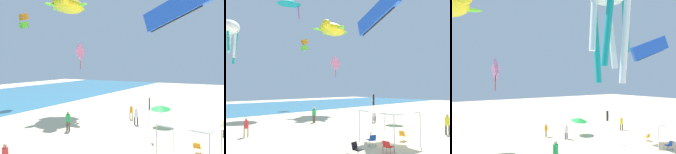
{
  "view_description": "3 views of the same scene",
  "coord_description": "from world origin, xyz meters",
  "views": [
    {
      "loc": [
        -18.15,
        -4.25,
        6.52
      ],
      "look_at": [
        1.42,
        6.52,
        5.23
      ],
      "focal_mm": 40.02,
      "sensor_mm": 36.0,
      "label": 1
    },
    {
      "loc": [
        -15.23,
        -10.19,
        4.15
      ],
      "look_at": [
        1.42,
        7.62,
        5.38
      ],
      "focal_mm": 34.79,
      "sensor_mm": 36.0,
      "label": 2
    },
    {
      "loc": [
        -13.83,
        19.56,
        6.75
      ],
      "look_at": [
        1.42,
        9.34,
        7.1
      ],
      "focal_mm": 32.93,
      "sensor_mm": 36.0,
      "label": 3
    }
  ],
  "objects": [
    {
      "name": "ground",
      "position": [
        0.0,
        0.0,
        -0.05
      ],
      "size": [
        120.0,
        120.0,
        0.1
      ],
      "primitive_type": "cube",
      "color": "beige"
    },
    {
      "name": "person_by_tent",
      "position": [
        5.87,
        6.06,
        0.99
      ],
      "size": [
        0.4,
        0.45,
        1.69
      ],
      "rotation": [
        0.0,
        0.0,
        4.91
      ],
      "color": "#33384C",
      "rests_on": "ground"
    },
    {
      "name": "canopy_tent",
      "position": [
        -1.34,
        -0.87,
        2.64
      ],
      "size": [
        3.33,
        3.85,
        2.96
      ],
      "rotation": [
        0.0,
        0.0,
        -0.14
      ],
      "color": "#B7B7BC",
      "rests_on": "ground"
    },
    {
      "name": "person_far_stroller",
      "position": [
        7.94,
        7.58,
        0.94
      ],
      "size": [
        0.38,
        0.38,
        1.6
      ],
      "rotation": [
        0.0,
        0.0,
        2.22
      ],
      "color": "#C6B28C",
      "rests_on": "ground"
    },
    {
      "name": "kite_parafoil_blue",
      "position": [
        -1.13,
        0.27,
        10.13
      ],
      "size": [
        1.35,
        4.9,
        2.96
      ],
      "rotation": [
        0.0,
        0.0,
        1.38
      ],
      "color": "blue"
    },
    {
      "name": "folding_chair_right_of_tent",
      "position": [
        -2.73,
        -0.35,
        0.47
      ],
      "size": [
        0.74,
        0.79,
        0.82
      ],
      "rotation": [
        0.0,
        0.0,
        2.67
      ],
      "color": "black",
      "rests_on": "ground"
    },
    {
      "name": "folding_chair_near_cooler",
      "position": [
        0.22,
        -1.13,
        0.47
      ],
      "size": [
        0.65,
        0.57,
        0.82
      ],
      "rotation": [
        0.0,
        0.0,
        1.53
      ],
      "color": "black",
      "rests_on": "ground"
    },
    {
      "name": "banner_flag",
      "position": [
        1.98,
        3.2,
        2.17
      ],
      "size": [
        0.36,
        0.06,
        3.6
      ],
      "color": "silver",
      "rests_on": "ground"
    },
    {
      "name": "person_near_umbrella",
      "position": [
        5.18,
        -2.62,
        1.08
      ],
      "size": [
        0.44,
        0.48,
        1.84
      ],
      "rotation": [
        0.0,
        0.0,
        1.35
      ],
      "color": "brown",
      "rests_on": "ground"
    },
    {
      "name": "kite_diamond_pink",
      "position": [
        6.81,
        13.92,
        7.75
      ],
      "size": [
        2.32,
        0.27,
        3.32
      ],
      "rotation": [
        0.0,
        0.0,
        0.05
      ],
      "color": "pink"
    },
    {
      "name": "person_kite_handler",
      "position": [
        0.47,
        10.8,
        1.11
      ],
      "size": [
        0.45,
        0.5,
        1.89
      ],
      "rotation": [
        0.0,
        0.0,
        1.33
      ],
      "color": "brown",
      "rests_on": "ground"
    },
    {
      "name": "beach_umbrella",
      "position": [
        6.54,
        3.62,
        1.92
      ],
      "size": [
        2.07,
        2.04,
        2.3
      ],
      "color": "silver",
      "rests_on": "ground"
    }
  ]
}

